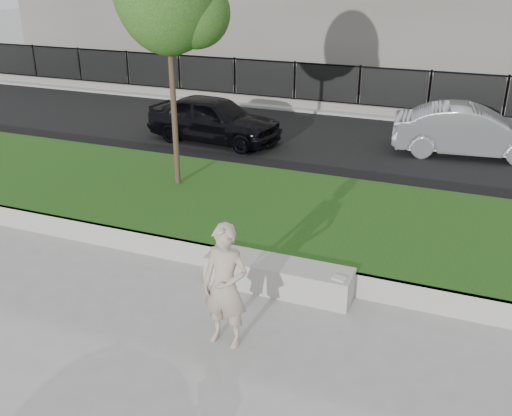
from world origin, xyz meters
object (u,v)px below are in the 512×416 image
at_px(stone_bench, 278,276).
at_px(man, 225,286).
at_px(book, 339,278).
at_px(car_dark, 214,119).
at_px(car_silver, 470,131).

distance_m(stone_bench, man, 1.63).
bearing_deg(man, book, 52.04).
distance_m(car_dark, car_silver, 6.75).
height_order(man, car_dark, man).
xyz_separation_m(stone_bench, book, (0.97, -0.13, 0.24)).
bearing_deg(car_silver, book, 162.86).
bearing_deg(car_silver, man, 157.49).
bearing_deg(car_silver, car_dark, 93.92).
height_order(book, car_silver, car_silver).
xyz_separation_m(book, car_dark, (-5.25, 6.77, 0.20)).
relative_size(man, car_silver, 0.44).
xyz_separation_m(man, car_dark, (-4.09, 8.14, -0.17)).
relative_size(stone_bench, man, 1.34).
height_order(car_dark, car_silver, car_dark).
distance_m(book, car_silver, 8.23).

